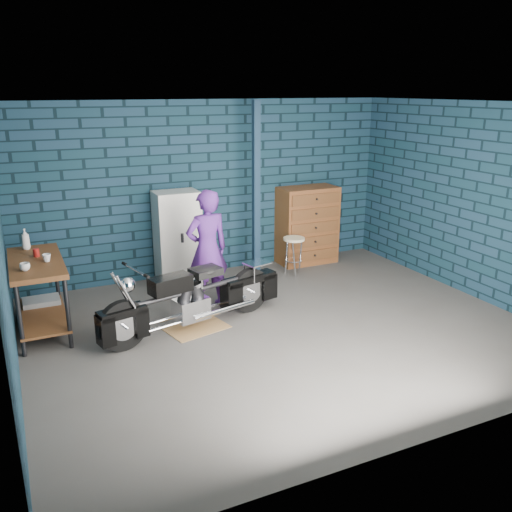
{
  "coord_description": "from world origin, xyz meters",
  "views": [
    {
      "loc": [
        -2.88,
        -5.43,
        2.86
      ],
      "look_at": [
        -0.22,
        0.3,
        0.89
      ],
      "focal_mm": 38.0,
      "sensor_mm": 36.0,
      "label": 1
    }
  ],
  "objects_px": {
    "motorcycle": "(194,292)",
    "storage_bin": "(42,309)",
    "locker": "(178,237)",
    "tool_chest": "(307,225)",
    "person": "(207,250)",
    "shop_stool": "(294,256)",
    "workbench": "(40,296)"
  },
  "relations": [
    {
      "from": "workbench",
      "to": "storage_bin",
      "type": "relative_size",
      "value": 3.12
    },
    {
      "from": "motorcycle",
      "to": "storage_bin",
      "type": "distance_m",
      "value": 2.05
    },
    {
      "from": "person",
      "to": "locker",
      "type": "height_order",
      "value": "person"
    },
    {
      "from": "shop_stool",
      "to": "workbench",
      "type": "bearing_deg",
      "value": -171.73
    },
    {
      "from": "workbench",
      "to": "motorcycle",
      "type": "relative_size",
      "value": 0.66
    },
    {
      "from": "workbench",
      "to": "person",
      "type": "height_order",
      "value": "person"
    },
    {
      "from": "storage_bin",
      "to": "tool_chest",
      "type": "height_order",
      "value": "tool_chest"
    },
    {
      "from": "storage_bin",
      "to": "person",
      "type": "bearing_deg",
      "value": -13.51
    },
    {
      "from": "storage_bin",
      "to": "locker",
      "type": "xyz_separation_m",
      "value": [
        2.03,
        0.65,
        0.56
      ]
    },
    {
      "from": "person",
      "to": "tool_chest",
      "type": "bearing_deg",
      "value": -156.6
    },
    {
      "from": "person",
      "to": "motorcycle",
      "type": "bearing_deg",
      "value": 52.08
    },
    {
      "from": "person",
      "to": "locker",
      "type": "distance_m",
      "value": 1.16
    },
    {
      "from": "locker",
      "to": "tool_chest",
      "type": "distance_m",
      "value": 2.26
    },
    {
      "from": "workbench",
      "to": "person",
      "type": "distance_m",
      "value": 2.14
    },
    {
      "from": "person",
      "to": "shop_stool",
      "type": "xyz_separation_m",
      "value": [
        1.68,
        0.67,
        -0.5
      ]
    },
    {
      "from": "workbench",
      "to": "tool_chest",
      "type": "xyz_separation_m",
      "value": [
        4.31,
        1.03,
        0.19
      ]
    },
    {
      "from": "locker",
      "to": "tool_chest",
      "type": "height_order",
      "value": "locker"
    },
    {
      "from": "workbench",
      "to": "storage_bin",
      "type": "xyz_separation_m",
      "value": [
        0.02,
        0.38,
        -0.32
      ]
    },
    {
      "from": "person",
      "to": "locker",
      "type": "xyz_separation_m",
      "value": [
        -0.06,
        1.15,
        -0.11
      ]
    },
    {
      "from": "motorcycle",
      "to": "locker",
      "type": "bearing_deg",
      "value": 65.72
    },
    {
      "from": "motorcycle",
      "to": "person",
      "type": "distance_m",
      "value": 0.78
    },
    {
      "from": "tool_chest",
      "to": "shop_stool",
      "type": "relative_size",
      "value": 2.12
    },
    {
      "from": "workbench",
      "to": "motorcycle",
      "type": "height_order",
      "value": "motorcycle"
    },
    {
      "from": "workbench",
      "to": "locker",
      "type": "xyz_separation_m",
      "value": [
        2.05,
        1.03,
        0.24
      ]
    },
    {
      "from": "person",
      "to": "tool_chest",
      "type": "xyz_separation_m",
      "value": [
        2.2,
        1.15,
        -0.16
      ]
    },
    {
      "from": "motorcycle",
      "to": "person",
      "type": "bearing_deg",
      "value": 42.89
    },
    {
      "from": "workbench",
      "to": "shop_stool",
      "type": "xyz_separation_m",
      "value": [
        3.79,
        0.55,
        -0.15
      ]
    },
    {
      "from": "shop_stool",
      "to": "motorcycle",
      "type": "bearing_deg",
      "value": -148.83
    },
    {
      "from": "storage_bin",
      "to": "locker",
      "type": "relative_size",
      "value": 0.32
    },
    {
      "from": "motorcycle",
      "to": "locker",
      "type": "distance_m",
      "value": 1.78
    },
    {
      "from": "locker",
      "to": "tool_chest",
      "type": "xyz_separation_m",
      "value": [
        2.26,
        0.0,
        -0.05
      ]
    },
    {
      "from": "workbench",
      "to": "person",
      "type": "xyz_separation_m",
      "value": [
        2.11,
        -0.12,
        0.35
      ]
    }
  ]
}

